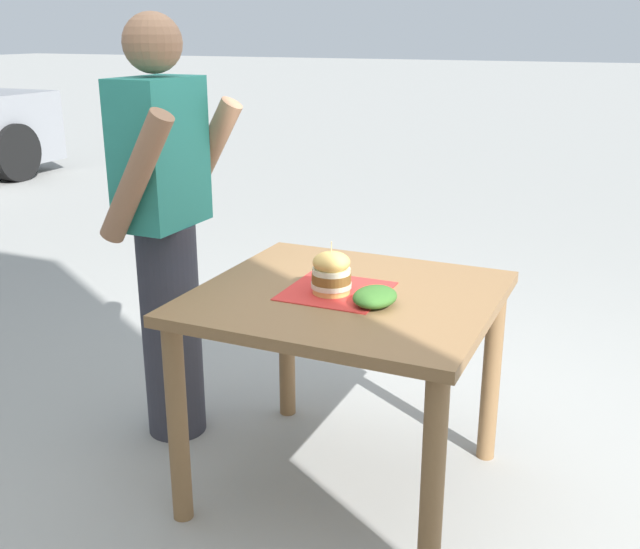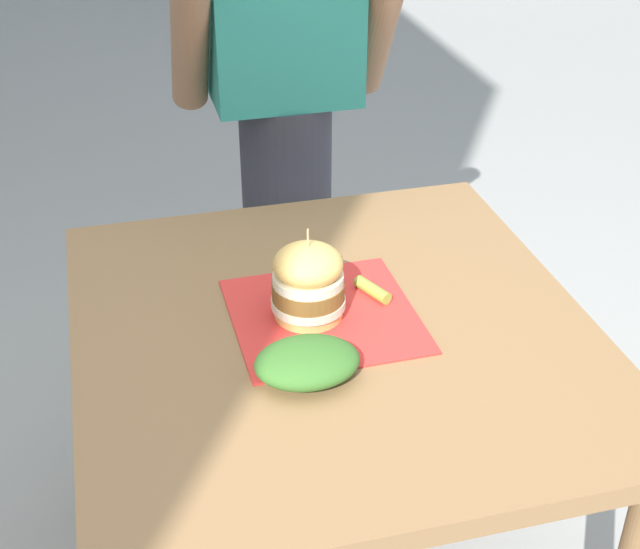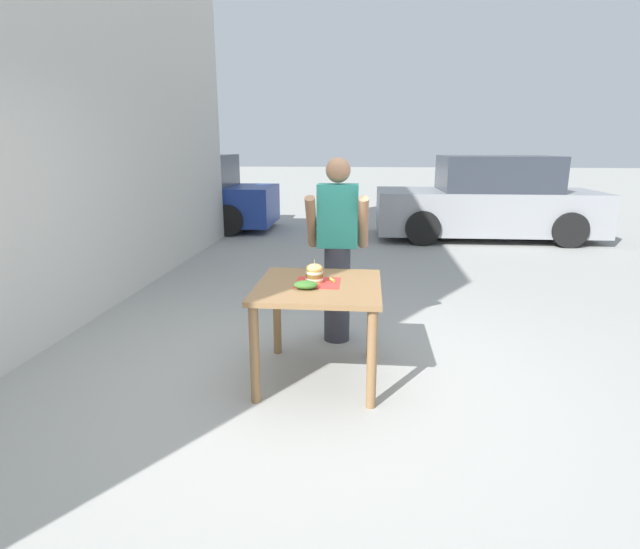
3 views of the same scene
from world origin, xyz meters
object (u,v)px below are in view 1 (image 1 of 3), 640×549
at_px(pickle_spear, 338,277).
at_px(diner_across_table, 166,228).
at_px(sandwich, 331,273).
at_px(patio_table, 346,326).
at_px(side_salad, 375,297).

xyz_separation_m(pickle_spear, diner_across_table, (-0.01, 0.73, 0.10)).
bearing_deg(pickle_spear, sandwich, -166.31).
distance_m(pickle_spear, diner_across_table, 0.74).
bearing_deg(diner_across_table, patio_table, -96.50).
relative_size(pickle_spear, diner_across_table, 0.05).
relative_size(pickle_spear, side_salad, 0.47).
distance_m(sandwich, side_salad, 0.19).
bearing_deg(side_salad, patio_table, 58.16).
distance_m(sandwich, pickle_spear, 0.15).
distance_m(patio_table, sandwich, 0.21).
distance_m(patio_table, side_salad, 0.22).
bearing_deg(side_salad, pickle_spear, 49.04).
bearing_deg(side_salad, sandwich, 75.45).
distance_m(side_salad, diner_across_table, 0.96).
xyz_separation_m(sandwich, pickle_spear, (0.13, 0.03, -0.06)).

